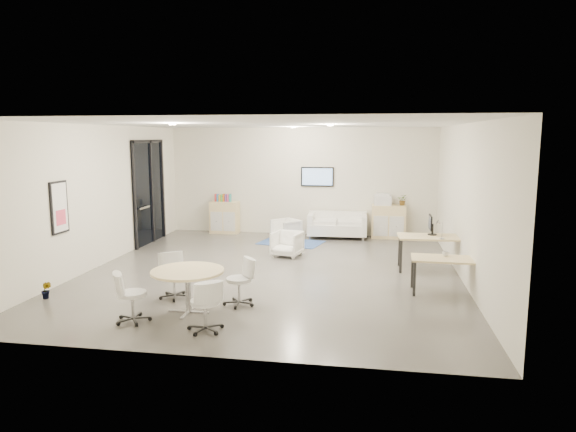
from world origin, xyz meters
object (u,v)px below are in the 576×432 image
(armchair_right, at_px, (287,243))
(desk_rear, at_px, (433,240))
(round_table, at_px, (188,275))
(armchair_left, at_px, (286,229))
(sideboard_left, at_px, (225,217))
(loveseat, at_px, (337,226))
(sideboard_right, at_px, (388,222))
(desk_front, at_px, (447,262))

(armchair_right, relative_size, desk_rear, 0.45)
(armchair_right, height_order, round_table, round_table)
(armchair_left, distance_m, armchair_right, 1.91)
(desk_rear, bearing_deg, round_table, -143.39)
(sideboard_left, distance_m, loveseat, 3.47)
(loveseat, relative_size, round_table, 1.42)
(sideboard_left, distance_m, round_table, 7.26)
(sideboard_right, relative_size, desk_front, 0.73)
(desk_front, height_order, round_table, round_table)
(desk_rear, distance_m, round_table, 5.58)
(armchair_right, bearing_deg, sideboard_left, 143.82)
(desk_rear, bearing_deg, armchair_left, 141.60)
(sideboard_left, height_order, armchair_left, sideboard_left)
(armchair_left, bearing_deg, round_table, -52.73)
(sideboard_left, relative_size, desk_rear, 0.64)
(armchair_right, relative_size, round_table, 0.56)
(armchair_left, height_order, desk_front, armchair_left)
(sideboard_left, height_order, round_table, sideboard_left)
(loveseat, bearing_deg, armchair_right, -114.61)
(sideboard_right, bearing_deg, desk_front, -79.97)
(sideboard_right, bearing_deg, sideboard_left, 179.87)
(loveseat, xyz_separation_m, desk_front, (2.41, -5.10, 0.27))
(sideboard_left, height_order, desk_rear, sideboard_left)
(armchair_left, distance_m, desk_rear, 4.63)
(loveseat, relative_size, armchair_left, 2.53)
(sideboard_right, xyz_separation_m, loveseat, (-1.48, -0.17, -0.14))
(sideboard_right, distance_m, armchair_right, 3.74)
(sideboard_left, relative_size, armchair_right, 1.42)
(sideboard_right, xyz_separation_m, desk_rear, (0.85, -3.60, 0.21))
(loveseat, distance_m, desk_front, 5.64)
(desk_front, bearing_deg, armchair_right, 146.12)
(sideboard_right, bearing_deg, armchair_right, -132.61)
(sideboard_left, bearing_deg, desk_front, -41.95)
(sideboard_right, xyz_separation_m, armchair_left, (-2.88, -0.88, -0.14))
(sideboard_right, height_order, armchair_left, sideboard_right)
(armchair_left, distance_m, desk_front, 5.82)
(armchair_right, bearing_deg, round_table, -89.59)
(sideboard_left, relative_size, round_table, 0.80)
(sideboard_left, relative_size, sideboard_right, 1.00)
(desk_front, bearing_deg, loveseat, 117.35)
(armchair_left, height_order, desk_rear, desk_rear)
(armchair_left, bearing_deg, desk_rear, 6.76)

